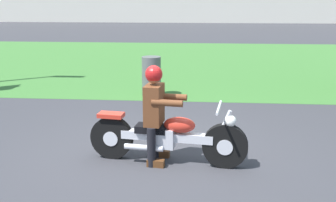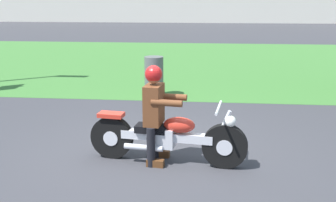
{
  "view_description": "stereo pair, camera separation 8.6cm",
  "coord_description": "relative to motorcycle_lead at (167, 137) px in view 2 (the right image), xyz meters",
  "views": [
    {
      "loc": [
        0.66,
        -5.48,
        2.26
      ],
      "look_at": [
        0.21,
        -0.08,
        0.85
      ],
      "focal_mm": 42.16,
      "sensor_mm": 36.0,
      "label": 1
    },
    {
      "loc": [
        0.74,
        -5.48,
        2.26
      ],
      "look_at": [
        0.21,
        -0.08,
        0.85
      ],
      "focal_mm": 42.16,
      "sensor_mm": 36.0,
      "label": 2
    }
  ],
  "objects": [
    {
      "name": "ground",
      "position": [
        -0.22,
        0.28,
        -0.38
      ],
      "size": [
        120.0,
        120.0,
        0.0
      ],
      "primitive_type": "plane",
      "color": "#38383D"
    },
    {
      "name": "grass_verge",
      "position": [
        -0.22,
        9.42,
        -0.38
      ],
      "size": [
        60.0,
        12.0,
        0.01
      ],
      "primitive_type": "cube",
      "color": "#3D7533",
      "rests_on": "ground"
    },
    {
      "name": "motorcycle_lead",
      "position": [
        0.0,
        0.0,
        0.0
      ],
      "size": [
        2.25,
        0.66,
        0.87
      ],
      "rotation": [
        0.0,
        0.0,
        -0.12
      ],
      "color": "black",
      "rests_on": "ground"
    },
    {
      "name": "rider_lead",
      "position": [
        -0.17,
        0.02,
        0.43
      ],
      "size": [
        0.59,
        0.51,
        1.39
      ],
      "rotation": [
        0.0,
        0.0,
        -0.12
      ],
      "color": "black",
      "rests_on": "ground"
    },
    {
      "name": "trash_can",
      "position": [
        -0.71,
        3.89,
        0.09
      ],
      "size": [
        0.45,
        0.45,
        0.95
      ],
      "primitive_type": "cylinder",
      "color": "#595E5B",
      "rests_on": "ground"
    }
  ]
}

